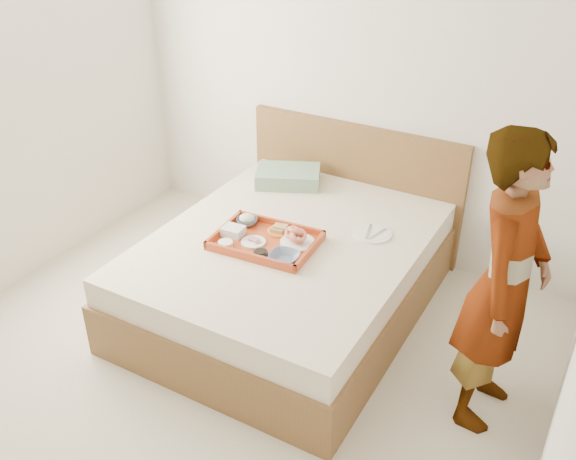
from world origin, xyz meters
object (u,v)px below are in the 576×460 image
(person, at_px, (504,285))
(dinner_plate, at_px, (373,234))
(tray, at_px, (266,240))
(bed, at_px, (289,273))

(person, bearing_deg, dinner_plate, 61.68)
(dinner_plate, xyz_separation_m, person, (0.90, -0.55, 0.26))
(tray, bearing_deg, bed, 53.67)
(bed, distance_m, dinner_plate, 0.59)
(dinner_plate, height_order, person, person)
(dinner_plate, bearing_deg, tray, -140.75)
(tray, height_order, dinner_plate, tray)
(bed, distance_m, tray, 0.33)
(tray, xyz_separation_m, dinner_plate, (0.53, 0.43, -0.02))
(tray, relative_size, person, 0.38)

